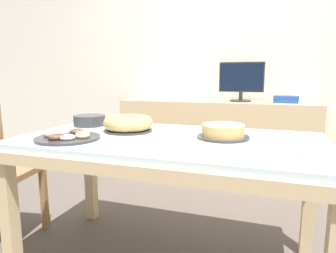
# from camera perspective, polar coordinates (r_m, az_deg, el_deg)

# --- Properties ---
(wall_back) EXTENTS (8.00, 0.10, 2.60)m
(wall_back) POSITION_cam_1_polar(r_m,az_deg,el_deg) (3.33, 10.23, 12.89)
(wall_back) COLOR silver
(wall_back) RESTS_ON ground
(dining_table) EXTENTS (1.66, 0.89, 0.77)m
(dining_table) POSITION_cam_1_polar(r_m,az_deg,el_deg) (1.65, 0.28, -5.24)
(dining_table) COLOR silver
(dining_table) RESTS_ON ground
(sideboard) EXTENTS (1.93, 0.44, 0.85)m
(sideboard) POSITION_cam_1_polar(r_m,az_deg,el_deg) (3.10, 8.92, -3.05)
(sideboard) COLOR #D1B284
(sideboard) RESTS_ON ground
(computer_monitor) EXTENTS (0.42, 0.20, 0.38)m
(computer_monitor) POSITION_cam_1_polar(r_m,az_deg,el_deg) (3.00, 13.78, 8.24)
(computer_monitor) COLOR #262628
(computer_monitor) RESTS_ON sideboard
(book_stack) EXTENTS (0.23, 0.19, 0.07)m
(book_stack) POSITION_cam_1_polar(r_m,az_deg,el_deg) (3.00, 21.57, 4.83)
(book_stack) COLOR #23478C
(book_stack) RESTS_ON sideboard
(cake_chocolate_round) EXTENTS (0.28, 0.28, 0.08)m
(cake_chocolate_round) POSITION_cam_1_polar(r_m,az_deg,el_deg) (1.63, 10.44, -0.96)
(cake_chocolate_round) COLOR #333338
(cake_chocolate_round) RESTS_ON dining_table
(cake_golden_bundt) EXTENTS (0.30, 0.30, 0.09)m
(cake_golden_bundt) POSITION_cam_1_polar(r_m,az_deg,el_deg) (1.82, -7.58, 0.55)
(cake_golden_bundt) COLOR #333338
(cake_golden_bundt) RESTS_ON dining_table
(pastry_platter) EXTENTS (0.34, 0.34, 0.04)m
(pastry_platter) POSITION_cam_1_polar(r_m,az_deg,el_deg) (1.66, -18.54, -1.84)
(pastry_platter) COLOR #333338
(pastry_platter) RESTS_ON dining_table
(plate_stack) EXTENTS (0.21, 0.21, 0.07)m
(plate_stack) POSITION_cam_1_polar(r_m,az_deg,el_deg) (2.09, -14.73, 1.13)
(plate_stack) COLOR #333338
(plate_stack) RESTS_ON dining_table
(tealight_centre) EXTENTS (0.04, 0.04, 0.04)m
(tealight_centre) POSITION_cam_1_polar(r_m,az_deg,el_deg) (1.28, 24.41, -5.71)
(tealight_centre) COLOR silver
(tealight_centre) RESTS_ON dining_table
(tealight_near_cakes) EXTENTS (0.04, 0.04, 0.04)m
(tealight_near_cakes) POSITION_cam_1_polar(r_m,az_deg,el_deg) (1.87, -23.19, -1.05)
(tealight_near_cakes) COLOR silver
(tealight_near_cakes) RESTS_ON dining_table
(tealight_near_front) EXTENTS (0.04, 0.04, 0.04)m
(tealight_near_front) POSITION_cam_1_polar(r_m,az_deg,el_deg) (1.41, 6.53, -3.52)
(tealight_near_front) COLOR silver
(tealight_near_front) RESTS_ON dining_table
(tealight_left_edge) EXTENTS (0.04, 0.04, 0.04)m
(tealight_left_edge) POSITION_cam_1_polar(r_m,az_deg,el_deg) (1.27, 1.65, -5.02)
(tealight_left_edge) COLOR silver
(tealight_left_edge) RESTS_ON dining_table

